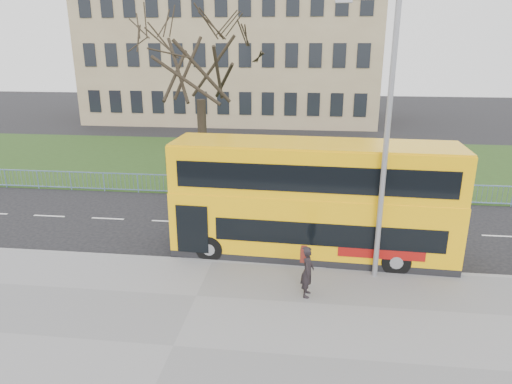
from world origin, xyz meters
TOP-DOWN VIEW (x-y plane):
  - ground at (0.00, 0.00)m, footprint 120.00×120.00m
  - pavement at (0.00, -6.75)m, footprint 80.00×10.50m
  - kerb at (0.00, -1.55)m, footprint 80.00×0.20m
  - grass_verge at (0.00, 14.30)m, footprint 80.00×15.40m
  - guard_railing at (0.00, 6.60)m, footprint 40.00×0.12m
  - bare_tree at (-3.00, 10.00)m, footprint 7.97×7.97m
  - civic_building at (-5.00, 35.00)m, footprint 30.00×15.00m
  - yellow_bus at (3.72, -0.36)m, footprint 10.80×2.99m
  - pedestrian at (3.60, -3.65)m, footprint 0.47×0.67m
  - street_lamp at (5.88, -1.99)m, footprint 1.96×0.31m

SIDE VIEW (x-z plane):
  - ground at x=0.00m, z-range 0.00..0.00m
  - grass_verge at x=0.00m, z-range 0.00..0.08m
  - pavement at x=0.00m, z-range 0.00..0.12m
  - kerb at x=0.00m, z-range 0.00..0.14m
  - guard_railing at x=0.00m, z-range 0.00..1.10m
  - pedestrian at x=3.60m, z-range 0.12..1.86m
  - yellow_bus at x=3.72m, z-range 0.16..4.65m
  - street_lamp at x=5.88m, z-range 0.57..9.82m
  - bare_tree at x=-3.00m, z-range 0.08..11.46m
  - civic_building at x=-5.00m, z-range 0.00..14.00m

